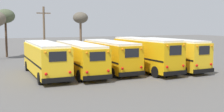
# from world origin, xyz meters

# --- Properties ---
(ground_plane) EXTENTS (160.00, 160.00, 0.00)m
(ground_plane) POSITION_xyz_m (0.00, 0.00, 0.00)
(ground_plane) COLOR #5B5956
(school_bus_0) EXTENTS (2.67, 10.16, 3.09)m
(school_bus_0) POSITION_xyz_m (-6.51, 0.35, 1.69)
(school_bus_0) COLOR yellow
(school_bus_0) RESTS_ON ground
(school_bus_1) EXTENTS (2.69, 10.91, 2.97)m
(school_bus_1) POSITION_xyz_m (-3.26, 0.38, 1.63)
(school_bus_1) COLOR #EAAA0F
(school_bus_1) RESTS_ON ground
(school_bus_2) EXTENTS (2.61, 9.63, 3.08)m
(school_bus_2) POSITION_xyz_m (0.00, 0.35, 1.67)
(school_bus_2) COLOR #E5A00C
(school_bus_2) RESTS_ON ground
(school_bus_3) EXTENTS (2.96, 9.53, 3.36)m
(school_bus_3) POSITION_xyz_m (3.26, -1.17, 1.82)
(school_bus_3) COLOR #EAAA0F
(school_bus_3) RESTS_ON ground
(school_bus_4) EXTENTS (2.95, 9.93, 3.21)m
(school_bus_4) POSITION_xyz_m (6.51, -0.88, 1.73)
(school_bus_4) COLOR yellow
(school_bus_4) RESTS_ON ground
(utility_pole) EXTENTS (1.80, 0.27, 7.07)m
(utility_pole) POSITION_xyz_m (-4.50, 11.65, 3.71)
(utility_pole) COLOR brown
(utility_pole) RESTS_ON ground
(bare_tree_1) EXTENTS (2.70, 2.70, 6.99)m
(bare_tree_1) POSITION_xyz_m (-8.85, 17.96, 5.87)
(bare_tree_1) COLOR #473323
(bare_tree_1) RESTS_ON ground
(bare_tree_2) EXTENTS (2.53, 2.53, 6.86)m
(bare_tree_2) POSITION_xyz_m (3.08, 19.93, 5.72)
(bare_tree_2) COLOR brown
(bare_tree_2) RESTS_ON ground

